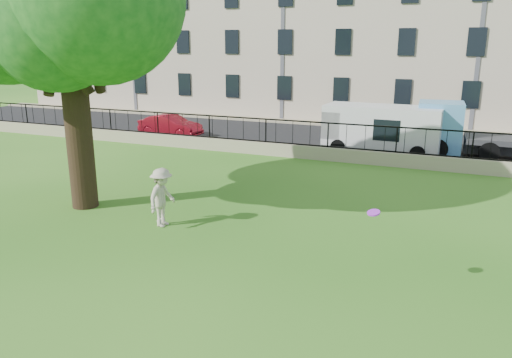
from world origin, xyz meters
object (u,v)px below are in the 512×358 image
at_px(man, 162,197).
at_px(frisbee, 374,213).
at_px(white_van, 382,130).
at_px(blue_truck, 484,131).
at_px(red_sedan, 170,126).

relative_size(man, frisbee, 6.41).
relative_size(white_van, blue_truck, 0.91).
bearing_deg(white_van, red_sedan, -177.40).
xyz_separation_m(man, red_sedan, (-7.51, 12.44, -0.26)).
distance_m(man, blue_truck, 16.05).
bearing_deg(blue_truck, red_sedan, -179.90).
height_order(frisbee, blue_truck, blue_truck).
bearing_deg(blue_truck, man, -126.52).
height_order(frisbee, white_van, white_van).
xyz_separation_m(red_sedan, white_van, (11.77, 0.07, 0.53)).
xyz_separation_m(man, blue_truck, (8.76, 13.44, 0.38)).
bearing_deg(frisbee, blue_truck, 80.60).
distance_m(frisbee, white_van, 14.32).
relative_size(man, white_van, 0.32).
bearing_deg(red_sedan, man, -145.60).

